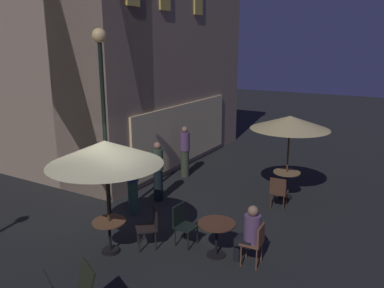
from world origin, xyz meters
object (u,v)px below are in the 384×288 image
object	(u,v)px
street_lamp_near_corner	(103,93)
patron_standing_1	(132,182)
patio_umbrella_1	(290,123)
cafe_chair_2	(256,241)
cafe_table_2	(216,231)
patron_standing_2	(158,171)
cafe_chair_1	(279,190)
cafe_chair_0	(151,223)
cafe_chair_3	(183,221)
patio_umbrella_0	(105,153)
cafe_table_0	(109,230)
cafe_table_1	(286,179)
patron_seated_0	(250,231)
patron_standing_3	(185,151)

from	to	relation	value
street_lamp_near_corner	patron_standing_1	size ratio (longest dim) A/B	2.73
patio_umbrella_1	cafe_chair_2	bearing A→B (deg)	-172.05
street_lamp_near_corner	patio_umbrella_1	distance (m)	5.14
cafe_table_2	patron_standing_2	bearing A→B (deg)	56.28
cafe_chair_1	patron_standing_1	size ratio (longest dim) A/B	0.52
cafe_chair_0	cafe_chair_3	bearing A→B (deg)	176.63
cafe_table_2	patio_umbrella_0	size ratio (longest dim) A/B	0.32
cafe_table_0	cafe_chair_2	world-z (taller)	cafe_chair_2
cafe_chair_1	patio_umbrella_1	bearing A→B (deg)	-0.00
cafe_chair_3	patron_standing_2	bearing A→B (deg)	141.09
patio_umbrella_1	cafe_chair_1	xyz separation A→B (m)	(-0.88, -0.06, -1.68)
patron_standing_2	cafe_chair_0	bearing A→B (deg)	-164.91
cafe_table_0	cafe_table_1	bearing A→B (deg)	-25.72
cafe_table_0	cafe_chair_1	bearing A→B (deg)	-31.07
patron_seated_0	patron_standing_2	bearing A→B (deg)	-30.46
street_lamp_near_corner	patio_umbrella_0	bearing A→B (deg)	-137.58
patio_umbrella_0	cafe_chair_0	bearing A→B (deg)	-45.68
street_lamp_near_corner	cafe_chair_2	size ratio (longest dim) A/B	5.29
cafe_table_0	patron_standing_1	world-z (taller)	patron_standing_1
cafe_chair_2	cafe_chair_1	bearing A→B (deg)	-83.75
cafe_chair_0	patron_standing_2	bearing A→B (deg)	-102.98
patron_seated_0	patron_standing_3	distance (m)	5.56
patron_standing_1	patron_standing_3	size ratio (longest dim) A/B	1.00
cafe_chair_1	patron_standing_3	world-z (taller)	patron_standing_3
patron_standing_2	cafe_table_2	bearing A→B (deg)	-139.97
patio_umbrella_0	cafe_chair_3	distance (m)	2.29
cafe_table_1	cafe_chair_3	size ratio (longest dim) A/B	0.86
patio_umbrella_1	cafe_chair_1	distance (m)	1.90
patio_umbrella_0	patron_standing_1	xyz separation A→B (m)	(1.80, 0.80, -1.33)
patio_umbrella_0	patron_standing_2	xyz separation A→B (m)	(2.85, 0.74, -1.33)
cafe_chair_2	cafe_table_0	bearing A→B (deg)	17.11
cafe_table_1	patron_standing_1	world-z (taller)	patron_standing_1
cafe_chair_0	patron_standing_1	xyz separation A→B (m)	(1.19, 1.43, 0.32)
patio_umbrella_0	patron_standing_3	world-z (taller)	patio_umbrella_0
cafe_table_1	patron_seated_0	size ratio (longest dim) A/B	0.62
patron_standing_1	cafe_table_0	bearing A→B (deg)	-133.90
patron_standing_1	patron_standing_3	bearing A→B (deg)	28.39
patron_seated_0	patron_standing_3	size ratio (longest dim) A/B	0.74
cafe_table_0	patio_umbrella_0	distance (m)	1.69
street_lamp_near_corner	cafe_table_0	bearing A→B (deg)	-137.58
patron_standing_2	cafe_table_1	bearing A→B (deg)	-73.15
cafe_table_2	cafe_chair_3	bearing A→B (deg)	85.72
cafe_table_2	cafe_chair_3	world-z (taller)	cafe_chair_3
cafe_chair_3	patio_umbrella_1	bearing A→B (deg)	76.92
cafe_chair_2	patron_standing_2	bearing A→B (deg)	-29.49
cafe_table_2	patron_seated_0	xyz separation A→B (m)	(0.04, -0.71, 0.16)
patron_seated_0	patron_standing_2	world-z (taller)	patron_standing_2
patio_umbrella_1	cafe_chair_3	world-z (taller)	patio_umbrella_1
cafe_chair_2	cafe_chair_0	bearing A→B (deg)	8.09
patron_standing_1	patron_seated_0	bearing A→B (deg)	-79.94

